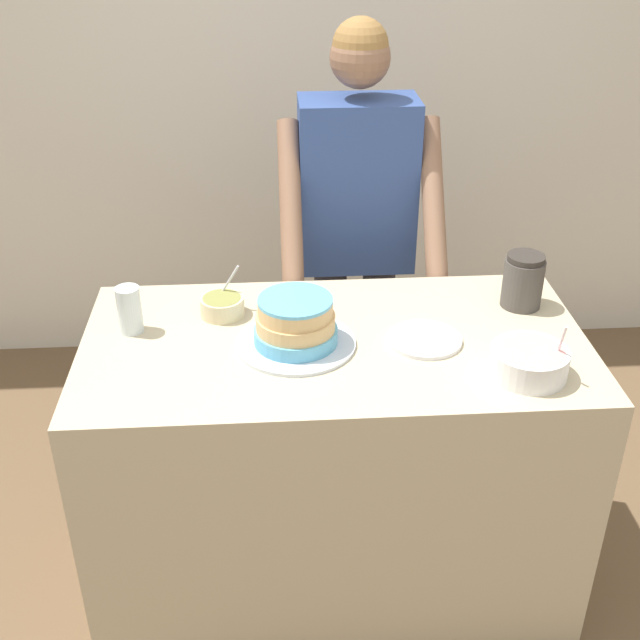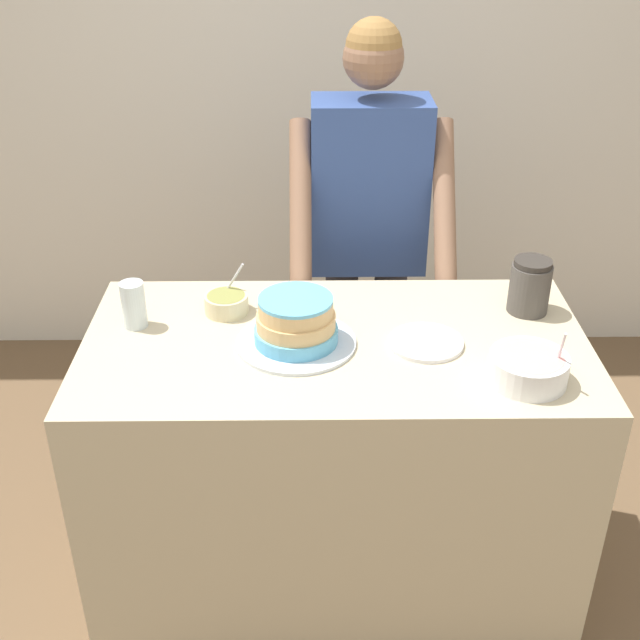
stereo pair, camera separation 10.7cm
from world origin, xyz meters
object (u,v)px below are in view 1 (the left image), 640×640
Objects in this scene: drinking_glass at (130,310)px; frosting_bowl_olive at (222,305)px; ceramic_plate at (425,339)px; stoneware_jar at (523,281)px; frosting_bowl_pink at (529,361)px; person_baker at (357,214)px; cake at (296,325)px.

frosting_bowl_olive is at bearing 17.14° from drinking_glass.
ceramic_plate is 0.39m from stoneware_jar.
frosting_bowl_pink is at bearing -103.24° from stoneware_jar.
person_baker is 8.14× the size of frosting_bowl_pink.
cake and frosting_bowl_olive have the same top height.
frosting_bowl_pink is 0.97× the size of ceramic_plate.
frosting_bowl_pink reaches higher than ceramic_plate.
cake is 0.48m from drinking_glass.
drinking_glass is at bearing -176.16° from stoneware_jar.
frosting_bowl_olive is at bearing 161.41° from ceramic_plate.
person_baker is at bearing 129.22° from stoneware_jar.
person_baker is 0.72m from frosting_bowl_olive.
person_baker is at bearing 111.08° from frosting_bowl_pink.
cake is at bearing 162.27° from frosting_bowl_pink.
frosting_bowl_pink is (0.82, -0.38, 0.01)m from frosting_bowl_olive.
drinking_glass is 0.85m from ceramic_plate.
ceramic_plate is (0.12, -0.74, -0.09)m from person_baker.
frosting_bowl_pink is (0.36, -0.93, -0.05)m from person_baker.
frosting_bowl_olive is (-0.21, 0.19, -0.03)m from cake.
stoneware_jar is (0.33, 0.19, 0.08)m from ceramic_plate.
person_baker reaches higher than cake.
frosting_bowl_olive is at bearing -130.17° from person_baker.
frosting_bowl_pink is at bearing -15.65° from drinking_glass.
frosting_bowl_olive is 0.69× the size of ceramic_plate.
person_baker is 0.77m from cake.
stoneware_jar is at bearing 76.76° from frosting_bowl_pink.
drinking_glass is (-0.72, -0.63, -0.02)m from person_baker.
cake is (-0.25, -0.73, -0.03)m from person_baker.
stoneware_jar reaches higher than ceramic_plate.
cake is 1.60× the size of ceramic_plate.
cake is at bearing -12.91° from drinking_glass.
frosting_bowl_pink reaches higher than cake.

